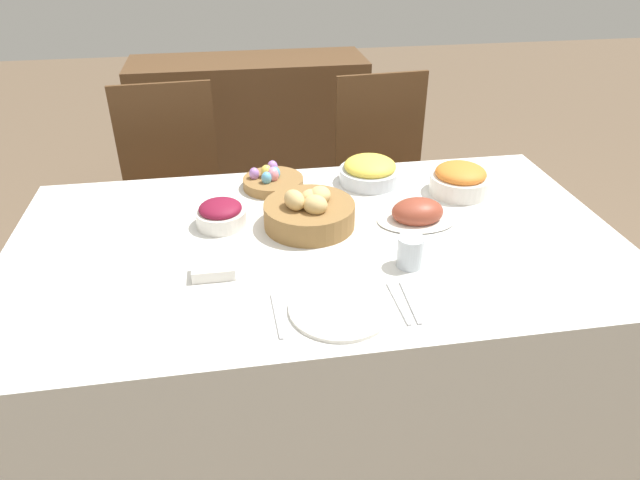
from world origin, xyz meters
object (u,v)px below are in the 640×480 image
Objects in this scene: ham_platter at (417,213)px; drinking_cup at (410,252)px; dinner_plate at (339,308)px; bread_basket at (309,212)px; pineapple_bowl at (370,171)px; fork at (277,316)px; chair_far_left at (174,199)px; sideboard at (252,136)px; knife at (398,303)px; beet_salad_bowl at (221,214)px; butter_dish at (214,270)px; egg_basket at (272,180)px; carrot_bowl at (460,180)px; chair_far_right at (386,184)px; spoon at (410,302)px.

ham_platter is 2.86× the size of drinking_cup.
bread_basket is at bearing 91.02° from dinner_plate.
pineapple_bowl is 1.22× the size of fork.
chair_far_left is 0.76× the size of sideboard.
pineapple_bowl is (0.35, -1.42, 0.37)m from sideboard.
dinner_plate is 1.44× the size of knife.
chair_far_left reaches higher than beet_salad_bowl.
dinner_plate is 0.36m from butter_dish.
butter_dish is at bearing 154.18° from knife.
dinner_plate is at bearing 178.28° from knife.
fork is at bearing -94.44° from egg_basket.
carrot_bowl reaches higher than beet_salad_bowl.
egg_basket is 0.77m from knife.
chair_far_left is 1.33m from dinner_plate.
chair_far_right is at bearing -3.41° from chair_far_left.
drinking_cup reaches higher than ham_platter.
chair_far_right reaches higher than dinner_plate.
fork is (-0.61, -1.21, 0.25)m from chair_far_right.
bread_basket reaches higher than sideboard.
egg_basket is at bearing 97.48° from dinner_plate.
beet_salad_bowl reaches higher than dinner_plate.
carrot_bowl is (0.63, -1.55, 0.38)m from sideboard.
carrot_bowl is (0.54, 0.15, 0.00)m from bread_basket.
spoon is (0.03, 0.00, 0.00)m from knife.
pineapple_bowl reaches higher than butter_dish.
carrot_bowl is 0.91m from butter_dish.
egg_basket is 0.84× the size of ham_platter.
drinking_cup is (0.38, 0.17, 0.04)m from fork.
egg_basket reaches higher than dinner_plate.
chair_far_left reaches higher than butter_dish.
knife is at bearing -115.40° from drinking_cup.
chair_far_right is 4.93× the size of carrot_bowl.
chair_far_left reaches higher than pineapple_bowl.
ham_platter is at bearing 17.91° from butter_dish.
knife is at bearing -48.25° from beet_salad_bowl.
pineapple_bowl is at bearing 58.85° from fork.
egg_basket is 1.36× the size of beet_salad_bowl.
chair_far_right is at bearing 61.45° from fork.
chair_far_right is 5.66× the size of knife.
chair_far_right is at bearing 52.90° from butter_dish.
butter_dish is (0.19, -1.00, 0.27)m from chair_far_left.
dinner_plate is 1.44× the size of spoon.
sideboard is 1.70m from beet_salad_bowl.
knife is 0.50m from butter_dish.
pineapple_bowl is at bearing 88.05° from drinking_cup.
carrot_bowl is 0.90m from fork.
pineapple_bowl is at bearing -37.08° from chair_far_left.
bread_basket is 1.59× the size of fork.
egg_basket is 1.20× the size of knife.
chair_far_right is at bearing 78.83° from spoon.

